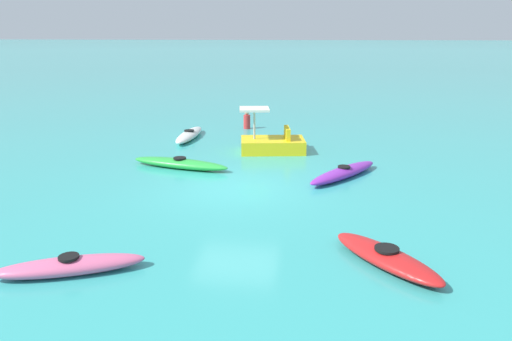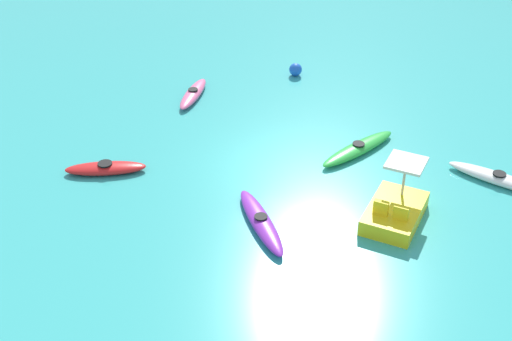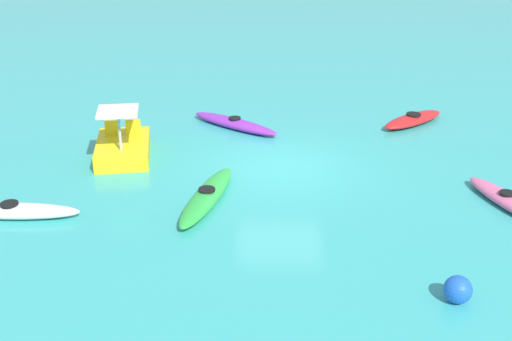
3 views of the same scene
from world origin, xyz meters
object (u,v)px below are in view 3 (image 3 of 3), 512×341
object	(u,v)px
kayak_purple	(235,123)
kayak_pink	(506,200)
kayak_red	(413,119)
kayak_white	(10,211)
buoy_blue	(458,290)
kayak_green	(207,196)
pedal_boat_yellow	(123,147)

from	to	relation	value
kayak_purple	kayak_pink	size ratio (longest dim) A/B	1.11
kayak_red	kayak_white	bearing A→B (deg)	32.45
kayak_red	buoy_blue	bearing A→B (deg)	83.87
kayak_green	kayak_pink	xyz separation A→B (m)	(-7.43, -0.03, 0.00)
kayak_white	buoy_blue	distance (m)	10.31
kayak_green	kayak_pink	bearing A→B (deg)	-179.79
kayak_red	pedal_boat_yellow	bearing A→B (deg)	19.30
kayak_pink	kayak_purple	bearing A→B (deg)	-37.34
buoy_blue	kayak_pink	bearing A→B (deg)	-118.56
kayak_red	kayak_purple	bearing A→B (deg)	5.56
kayak_purple	pedal_boat_yellow	bearing A→B (deg)	39.77
kayak_red	kayak_green	bearing A→B (deg)	43.70
buoy_blue	kayak_purple	bearing A→B (deg)	-63.12
kayak_purple	pedal_boat_yellow	size ratio (longest dim) A/B	1.19
kayak_purple	buoy_blue	size ratio (longest dim) A/B	5.71
kayak_white	pedal_boat_yellow	world-z (taller)	pedal_boat_yellow
buoy_blue	kayak_white	bearing A→B (deg)	-17.82
kayak_white	kayak_red	world-z (taller)	same
kayak_white	pedal_boat_yellow	distance (m)	4.23
pedal_boat_yellow	kayak_pink	bearing A→B (deg)	164.54
kayak_purple	kayak_red	xyz separation A→B (m)	(-5.90, -0.57, 0.00)
kayak_white	kayak_green	bearing A→B (deg)	-168.53
pedal_boat_yellow	buoy_blue	xyz separation A→B (m)	(-7.92, 6.93, -0.06)
kayak_green	buoy_blue	world-z (taller)	buoy_blue
kayak_white	kayak_red	bearing A→B (deg)	-147.55
kayak_green	kayak_purple	bearing A→B (deg)	-93.87
kayak_green	kayak_red	distance (m)	8.67
kayak_purple	kayak_white	bearing A→B (deg)	51.84
kayak_red	pedal_boat_yellow	world-z (taller)	pedal_boat_yellow
kayak_pink	buoy_blue	xyz separation A→B (m)	(2.24, 4.12, 0.11)
kayak_purple	kayak_green	distance (m)	5.43
pedal_boat_yellow	kayak_red	bearing A→B (deg)	-160.70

